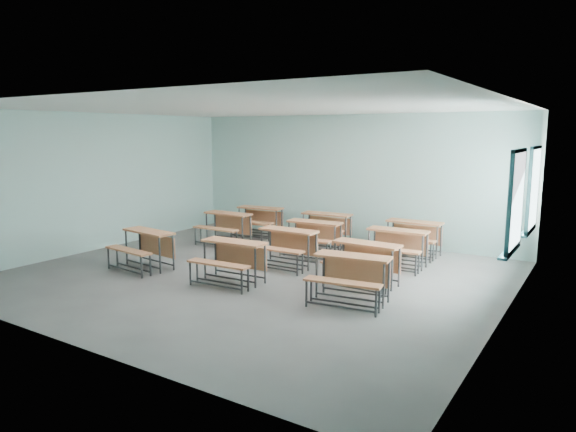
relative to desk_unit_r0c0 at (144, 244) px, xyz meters
name	(u,v)px	position (x,y,z in m)	size (l,w,h in m)	color
room	(260,194)	(2.28, 0.84, 1.08)	(9.04, 8.04, 3.24)	slate
desk_unit_r0c0	(144,244)	(0.00, 0.00, 0.00)	(1.33, 0.97, 0.77)	#AF653F
desk_unit_r0c1	(231,255)	(2.12, 0.14, 0.00)	(1.28, 0.89, 0.77)	#AF653F
desk_unit_r0c2	(350,272)	(4.47, 0.29, 0.00)	(1.33, 0.98, 0.77)	#AF653F
desk_unit_r1c1	(286,242)	(2.36, 1.65, 0.00)	(1.24, 0.84, 0.77)	#AF653F
desk_unit_r1c2	(364,257)	(4.25, 1.31, 0.00)	(1.27, 0.87, 0.77)	#AF653F
desk_unit_r2c0	(225,223)	(-0.11, 2.71, 0.00)	(1.24, 0.84, 0.77)	#AF653F
desk_unit_r2c1	(312,233)	(2.34, 2.78, 0.00)	(1.29, 0.91, 0.77)	#AF653F
desk_unit_r2c2	(396,242)	(4.28, 2.84, 0.00)	(1.27, 0.88, 0.77)	#AF653F
desk_unit_r3c0	(258,217)	(0.02, 3.94, 0.00)	(1.32, 0.96, 0.77)	#AF653F
desk_unit_r3c1	(325,224)	(2.03, 3.96, 0.00)	(1.30, 0.92, 0.77)	#AF653F
desk_unit_r3c2	(413,233)	(4.23, 4.01, 0.00)	(1.24, 0.84, 0.77)	#AF653F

